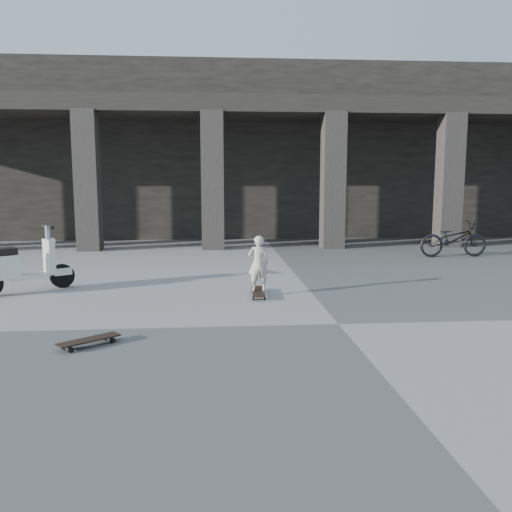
{
  "coord_description": "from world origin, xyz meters",
  "views": [
    {
      "loc": [
        -1.8,
        -7.48,
        2.1
      ],
      "look_at": [
        -1.0,
        2.47,
        0.65
      ],
      "focal_mm": 38.0,
      "sensor_mm": 36.0,
      "label": 1
    }
  ],
  "objects": [
    {
      "name": "skateboard_spare",
      "position": [
        -3.37,
        -0.77,
        0.07
      ],
      "size": [
        0.74,
        0.66,
        0.09
      ],
      "rotation": [
        0.0,
        0.0,
        0.69
      ],
      "color": "black",
      "rests_on": "ground"
    },
    {
      "name": "colonnade",
      "position": [
        -0.0,
        13.77,
        3.03
      ],
      "size": [
        28.0,
        8.82,
        6.0
      ],
      "color": "black",
      "rests_on": "ground"
    },
    {
      "name": "bicycle",
      "position": [
        4.6,
        6.37,
        0.48
      ],
      "size": [
        1.82,
        0.66,
        0.95
      ],
      "primitive_type": "imported",
      "rotation": [
        0.0,
        0.0,
        1.58
      ],
      "color": "black",
      "rests_on": "ground"
    },
    {
      "name": "scooter",
      "position": [
        -5.48,
        2.48,
        0.48
      ],
      "size": [
        1.52,
        1.14,
        1.22
      ],
      "rotation": [
        0.0,
        0.0,
        0.6
      ],
      "color": "black",
      "rests_on": "ground"
    },
    {
      "name": "longboard",
      "position": [
        -1.0,
        1.97,
        0.07
      ],
      "size": [
        0.26,
        0.95,
        0.09
      ],
      "rotation": [
        0.0,
        0.0,
        1.53
      ],
      "color": "black",
      "rests_on": "ground"
    },
    {
      "name": "child",
      "position": [
        -1.0,
        1.97,
        0.59
      ],
      "size": [
        0.36,
        0.24,
        0.99
      ],
      "primitive_type": "imported",
      "rotation": [
        0.0,
        0.0,
        3.15
      ],
      "color": "#BBB3A9",
      "rests_on": "longboard"
    },
    {
      "name": "ground",
      "position": [
        0.0,
        0.0,
        0.0
      ],
      "size": [
        90.0,
        90.0,
        0.0
      ],
      "primitive_type": "plane",
      "color": "#535351",
      "rests_on": "ground"
    }
  ]
}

